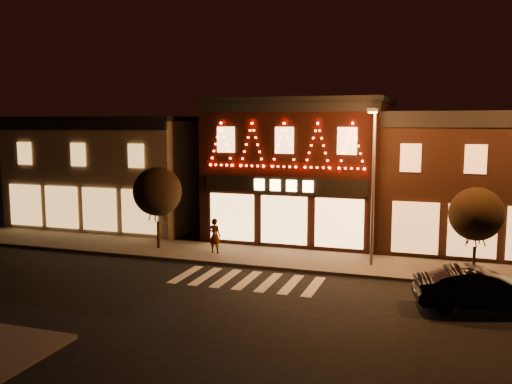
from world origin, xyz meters
The scene contains 10 objects.
ground centered at (0.00, 0.00, 0.00)m, with size 120.00×120.00×0.00m, color black.
sidewalk_far centered at (2.00, 8.00, 0.07)m, with size 44.00×4.00×0.15m, color #47423D.
building_left centered at (-13.00, 13.99, 3.66)m, with size 12.20×8.28×7.30m.
building_pulp centered at (0.00, 13.98, 4.16)m, with size 10.20×8.34×8.30m.
building_right_a centered at (9.50, 13.99, 3.76)m, with size 9.20×8.28×7.50m.
streetlamp_mid centered at (4.95, 7.67, 4.54)m, with size 0.48×1.71×7.47m.
tree_left centered at (-6.52, 7.90, 3.24)m, with size 2.64×2.64×4.41m.
tree_right centered at (9.50, 7.50, 2.92)m, with size 2.37×2.37×3.96m.
dark_sedan centered at (9.50, 3.19, 0.78)m, with size 1.65×4.73×1.56m, color black.
pedestrian centered at (-3.12, 7.73, 1.07)m, with size 0.67×0.44×1.84m, color gray.
Camera 1 is at (7.90, -18.33, 6.96)m, focal length 38.65 mm.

